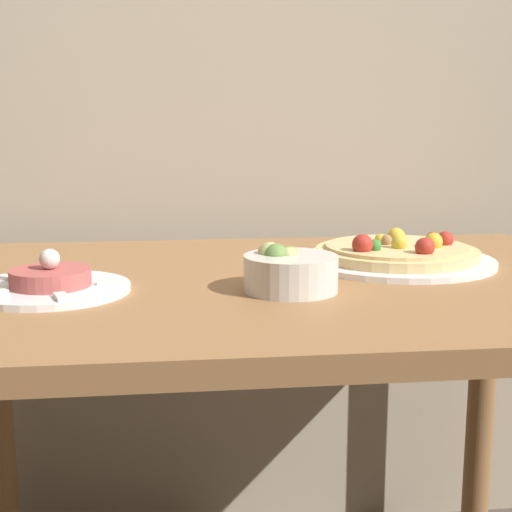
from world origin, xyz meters
TOP-DOWN VIEW (x-y plane):
  - dining_table at (0.00, 0.39)m, footprint 1.17×0.79m
  - pizza_plate at (0.24, 0.48)m, footprint 0.34×0.34m
  - tartare_plate at (-0.34, 0.33)m, footprint 0.23×0.23m
  - small_bowl at (0.01, 0.30)m, footprint 0.14×0.14m

SIDE VIEW (x-z plane):
  - dining_table at x=0.00m, z-range 0.26..1.00m
  - tartare_plate at x=-0.34m, z-range 0.72..0.78m
  - pizza_plate at x=0.24m, z-range 0.72..0.78m
  - small_bowl at x=0.01m, z-range 0.73..0.80m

